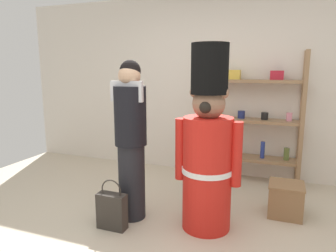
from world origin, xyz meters
TOP-DOWN VIEW (x-y plane):
  - ground_plane at (0.00, 0.00)m, footprint 6.40×6.40m
  - back_wall at (0.00, 2.20)m, footprint 6.40×0.12m
  - merchandise_shelf at (0.54, 1.98)m, footprint 1.28×0.35m
  - teddy_bear_guard at (0.27, 0.49)m, footprint 0.65×0.49m
  - person_shopper at (-0.51, 0.42)m, footprint 0.34×0.32m
  - shopping_bag at (-0.59, 0.14)m, footprint 0.29×0.13m
  - display_crate at (1.00, 1.03)m, footprint 0.36×0.35m

SIDE VIEW (x-z plane):
  - ground_plane at x=0.00m, z-range 0.00..0.00m
  - display_crate at x=1.00m, z-range 0.00..0.35m
  - shopping_bag at x=-0.59m, z-range -0.06..0.44m
  - teddy_bear_guard at x=0.27m, z-range -0.11..1.66m
  - person_shopper at x=-0.51m, z-range 0.04..1.68m
  - merchandise_shelf at x=0.54m, z-range 0.01..1.78m
  - back_wall at x=0.00m, z-range 0.00..2.60m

